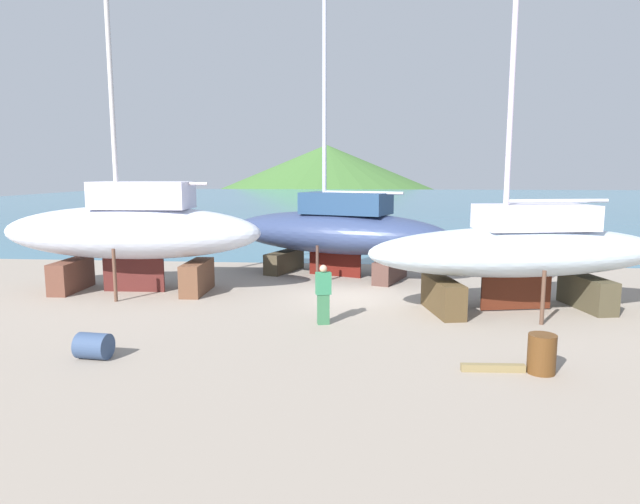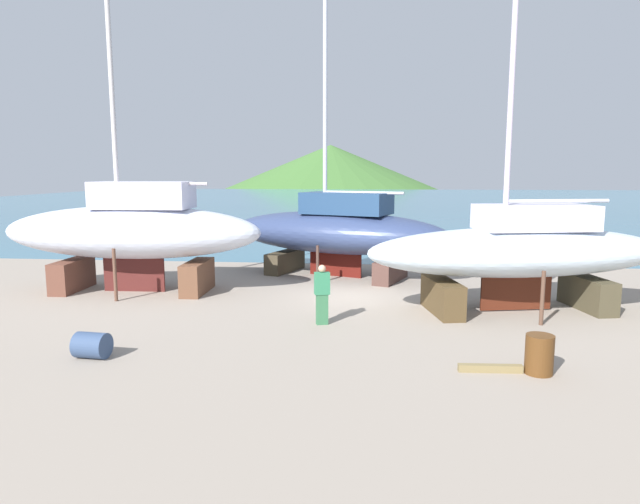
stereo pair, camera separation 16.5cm
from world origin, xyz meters
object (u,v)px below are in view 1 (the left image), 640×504
at_px(sailboat_mid_port, 520,250).
at_px(sailboat_far_slipway, 336,230).
at_px(worker, 323,294).
at_px(barrel_blue_faded, 94,346).
at_px(barrel_rust_mid, 542,354).
at_px(sailboat_small_center, 133,230).

height_order(sailboat_mid_port, sailboat_far_slipway, sailboat_far_slipway).
bearing_deg(worker, sailboat_mid_port, 94.06).
distance_m(sailboat_far_slipway, barrel_blue_faded, 12.25).
distance_m(barrel_rust_mid, barrel_blue_faded, 10.40).
height_order(sailboat_mid_port, barrel_blue_faded, sailboat_mid_port).
distance_m(sailboat_mid_port, sailboat_far_slipway, 8.19).
bearing_deg(sailboat_far_slipway, worker, 111.24).
distance_m(sailboat_mid_port, barrel_rust_mid, 5.94).
distance_m(sailboat_small_center, barrel_rust_mid, 14.62).
xyz_separation_m(sailboat_small_center, barrel_blue_faded, (2.15, -7.25, -1.99)).
bearing_deg(sailboat_far_slipway, barrel_blue_faded, 85.47).
distance_m(sailboat_mid_port, barrel_blue_faded, 12.78).
bearing_deg(worker, barrel_rust_mid, 40.46).
xyz_separation_m(sailboat_far_slipway, barrel_blue_faded, (-5.15, -11.00, -1.66)).
height_order(sailboat_mid_port, worker, sailboat_mid_port).
height_order(sailboat_far_slipway, worker, sailboat_far_slipway).
xyz_separation_m(sailboat_mid_port, worker, (-6.11, -2.17, -1.05)).
distance_m(worker, barrel_rust_mid, 6.25).
distance_m(worker, barrel_blue_faded, 6.31).
bearing_deg(sailboat_far_slipway, barrel_rust_mid, 136.06).
relative_size(sailboat_far_slipway, barrel_rust_mid, 17.34).
relative_size(sailboat_far_slipway, barrel_blue_faded, 20.07).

